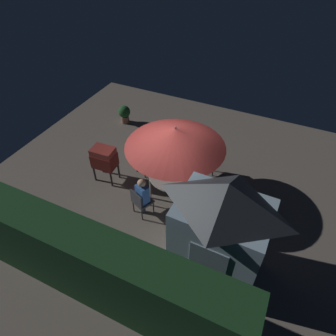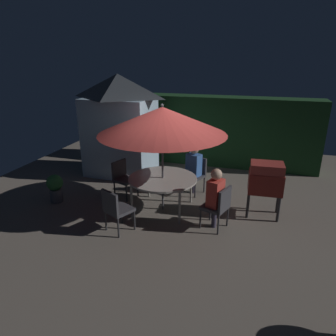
{
  "view_description": "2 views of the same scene",
  "coord_description": "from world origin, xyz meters",
  "px_view_note": "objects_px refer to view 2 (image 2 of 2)",
  "views": [
    {
      "loc": [
        -2.82,
        5.63,
        6.51
      ],
      "look_at": [
        -0.24,
        0.13,
        1.07
      ],
      "focal_mm": 31.43,
      "sensor_mm": 36.0,
      "label": 1
    },
    {
      "loc": [
        1.55,
        -5.99,
        3.27
      ],
      "look_at": [
        -0.18,
        -0.24,
        1.08
      ],
      "focal_mm": 32.79,
      "sensor_mm": 36.0,
      "label": 2
    }
  ],
  "objects_px": {
    "chair_toward_hedge": "(123,176)",
    "chair_near_shed": "(219,205)",
    "garden_shed": "(120,125)",
    "chair_far_side": "(195,173)",
    "patio_table": "(163,180)",
    "potted_plant_by_shed": "(55,187)",
    "patio_umbrella": "(162,121)",
    "person_in_red": "(215,192)",
    "bbq_grill": "(266,179)",
    "chair_toward_house": "(116,208)",
    "person_in_blue": "(194,164)"
  },
  "relations": [
    {
      "from": "chair_toward_hedge",
      "to": "patio_umbrella",
      "type": "bearing_deg",
      "value": -19.29
    },
    {
      "from": "garden_shed",
      "to": "chair_far_side",
      "type": "distance_m",
      "value": 2.65
    },
    {
      "from": "patio_table",
      "to": "person_in_blue",
      "type": "height_order",
      "value": "person_in_blue"
    },
    {
      "from": "garden_shed",
      "to": "patio_table",
      "type": "relative_size",
      "value": 1.88
    },
    {
      "from": "potted_plant_by_shed",
      "to": "person_in_blue",
      "type": "height_order",
      "value": "person_in_blue"
    },
    {
      "from": "patio_umbrella",
      "to": "garden_shed",
      "type": "bearing_deg",
      "value": 134.77
    },
    {
      "from": "chair_toward_hedge",
      "to": "potted_plant_by_shed",
      "type": "xyz_separation_m",
      "value": [
        -1.42,
        -0.74,
        -0.14
      ]
    },
    {
      "from": "bbq_grill",
      "to": "chair_far_side",
      "type": "height_order",
      "value": "bbq_grill"
    },
    {
      "from": "person_in_red",
      "to": "patio_umbrella",
      "type": "bearing_deg",
      "value": 160.2
    },
    {
      "from": "chair_far_side",
      "to": "chair_toward_hedge",
      "type": "relative_size",
      "value": 1.0
    },
    {
      "from": "patio_umbrella",
      "to": "chair_toward_house",
      "type": "bearing_deg",
      "value": -116.54
    },
    {
      "from": "chair_far_side",
      "to": "person_in_blue",
      "type": "xyz_separation_m",
      "value": [
        -0.03,
        -0.08,
        0.26
      ]
    },
    {
      "from": "patio_table",
      "to": "bbq_grill",
      "type": "height_order",
      "value": "bbq_grill"
    },
    {
      "from": "bbq_grill",
      "to": "patio_umbrella",
      "type": "bearing_deg",
      "value": -170.31
    },
    {
      "from": "chair_far_side",
      "to": "person_in_blue",
      "type": "distance_m",
      "value": 0.28
    },
    {
      "from": "garden_shed",
      "to": "patio_umbrella",
      "type": "height_order",
      "value": "garden_shed"
    },
    {
      "from": "garden_shed",
      "to": "bbq_grill",
      "type": "relative_size",
      "value": 2.37
    },
    {
      "from": "chair_far_side",
      "to": "patio_table",
      "type": "bearing_deg",
      "value": -113.23
    },
    {
      "from": "chair_toward_hedge",
      "to": "potted_plant_by_shed",
      "type": "bearing_deg",
      "value": -152.34
    },
    {
      "from": "garden_shed",
      "to": "patio_umbrella",
      "type": "bearing_deg",
      "value": -45.23
    },
    {
      "from": "garden_shed",
      "to": "chair_far_side",
      "type": "relative_size",
      "value": 3.16
    },
    {
      "from": "chair_toward_house",
      "to": "potted_plant_by_shed",
      "type": "bearing_deg",
      "value": 157.45
    },
    {
      "from": "chair_toward_house",
      "to": "potted_plant_by_shed",
      "type": "height_order",
      "value": "chair_toward_house"
    },
    {
      "from": "person_in_red",
      "to": "chair_far_side",
      "type": "bearing_deg",
      "value": 114.5
    },
    {
      "from": "chair_toward_house",
      "to": "chair_far_side",
      "type": "bearing_deg",
      "value": 65.09
    },
    {
      "from": "chair_near_shed",
      "to": "chair_toward_house",
      "type": "relative_size",
      "value": 1.0
    },
    {
      "from": "patio_umbrella",
      "to": "chair_near_shed",
      "type": "height_order",
      "value": "patio_umbrella"
    },
    {
      "from": "chair_toward_hedge",
      "to": "chair_toward_house",
      "type": "bearing_deg",
      "value": -70.27
    },
    {
      "from": "garden_shed",
      "to": "potted_plant_by_shed",
      "type": "relative_size",
      "value": 4.23
    },
    {
      "from": "chair_far_side",
      "to": "person_in_red",
      "type": "height_order",
      "value": "person_in_red"
    },
    {
      "from": "chair_toward_house",
      "to": "person_in_blue",
      "type": "bearing_deg",
      "value": 65.03
    },
    {
      "from": "patio_table",
      "to": "potted_plant_by_shed",
      "type": "height_order",
      "value": "patio_table"
    },
    {
      "from": "patio_umbrella",
      "to": "chair_far_side",
      "type": "distance_m",
      "value": 1.97
    },
    {
      "from": "patio_table",
      "to": "chair_far_side",
      "type": "xyz_separation_m",
      "value": [
        0.5,
        1.16,
        -0.2
      ]
    },
    {
      "from": "bbq_grill",
      "to": "chair_near_shed",
      "type": "distance_m",
      "value": 1.24
    },
    {
      "from": "person_in_blue",
      "to": "person_in_red",
      "type": "bearing_deg",
      "value": -63.37
    },
    {
      "from": "garden_shed",
      "to": "chair_toward_house",
      "type": "xyz_separation_m",
      "value": [
        1.29,
        -3.05,
        -0.93
      ]
    },
    {
      "from": "chair_toward_hedge",
      "to": "chair_near_shed",
      "type": "bearing_deg",
      "value": -19.56
    },
    {
      "from": "person_in_red",
      "to": "person_in_blue",
      "type": "distance_m",
      "value": 1.7
    },
    {
      "from": "patio_umbrella",
      "to": "person_in_blue",
      "type": "relative_size",
      "value": 2.14
    },
    {
      "from": "chair_near_shed",
      "to": "person_in_red",
      "type": "bearing_deg",
      "value": 160.2
    },
    {
      "from": "patio_table",
      "to": "potted_plant_by_shed",
      "type": "distance_m",
      "value": 2.61
    },
    {
      "from": "potted_plant_by_shed",
      "to": "person_in_red",
      "type": "height_order",
      "value": "person_in_red"
    },
    {
      "from": "bbq_grill",
      "to": "chair_toward_house",
      "type": "distance_m",
      "value": 3.16
    },
    {
      "from": "garden_shed",
      "to": "person_in_red",
      "type": "xyz_separation_m",
      "value": [
        3.1,
        -2.33,
        -0.66
      ]
    },
    {
      "from": "garden_shed",
      "to": "potted_plant_by_shed",
      "type": "xyz_separation_m",
      "value": [
        -0.69,
        -2.23,
        -1.07
      ]
    },
    {
      "from": "chair_toward_hedge",
      "to": "chair_far_side",
      "type": "bearing_deg",
      "value": 24.78
    },
    {
      "from": "chair_far_side",
      "to": "potted_plant_by_shed",
      "type": "height_order",
      "value": "chair_far_side"
    },
    {
      "from": "garden_shed",
      "to": "bbq_grill",
      "type": "height_order",
      "value": "garden_shed"
    },
    {
      "from": "bbq_grill",
      "to": "patio_table",
      "type": "bearing_deg",
      "value": -170.31
    }
  ]
}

